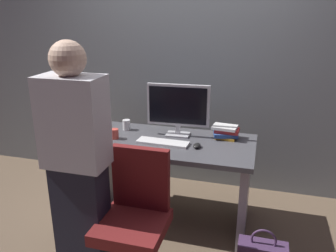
{
  "coord_description": "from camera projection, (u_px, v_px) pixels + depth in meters",
  "views": [
    {
      "loc": [
        0.72,
        -2.6,
        1.8
      ],
      "look_at": [
        0.0,
        -0.05,
        0.9
      ],
      "focal_mm": 36.76,
      "sensor_mm": 36.0,
      "label": 1
    }
  ],
  "objects": [
    {
      "name": "person_at_desk",
      "position": [
        78.0,
        166.0,
        2.22
      ],
      "size": [
        0.4,
        0.24,
        1.64
      ],
      "color": "#262838",
      "rests_on": "ground"
    },
    {
      "name": "cup_near_keyboard",
      "position": [
        115.0,
        134.0,
        2.93
      ],
      "size": [
        0.07,
        0.07,
        0.09
      ],
      "primitive_type": "cylinder",
      "color": "#D84C3F",
      "rests_on": "desk"
    },
    {
      "name": "cup_by_monitor",
      "position": [
        126.0,
        125.0,
        3.15
      ],
      "size": [
        0.07,
        0.07,
        0.09
      ],
      "primitive_type": "cylinder",
      "color": "silver",
      "rests_on": "desk"
    },
    {
      "name": "keyboard",
      "position": [
        163.0,
        142.0,
        2.83
      ],
      "size": [
        0.43,
        0.15,
        0.02
      ],
      "primitive_type": "cube",
      "rotation": [
        0.0,
        0.0,
        -0.04
      ],
      "color": "white",
      "rests_on": "desk"
    },
    {
      "name": "ground_plane",
      "position": [
        169.0,
        218.0,
        3.13
      ],
      "size": [
        9.0,
        9.0,
        0.0
      ],
      "primitive_type": "plane",
      "color": "brown"
    },
    {
      "name": "book_stack",
      "position": [
        226.0,
        132.0,
        2.93
      ],
      "size": [
        0.23,
        0.18,
        0.11
      ],
      "color": "gold",
      "rests_on": "desk"
    },
    {
      "name": "mouse",
      "position": [
        197.0,
        146.0,
        2.75
      ],
      "size": [
        0.06,
        0.1,
        0.03
      ],
      "primitive_type": "ellipsoid",
      "color": "black",
      "rests_on": "desk"
    },
    {
      "name": "desk",
      "position": [
        170.0,
        167.0,
        2.96
      ],
      "size": [
        1.41,
        0.72,
        0.75
      ],
      "color": "#4C4C51",
      "rests_on": "ground"
    },
    {
      "name": "office_chair",
      "position": [
        135.0,
        226.0,
        2.3
      ],
      "size": [
        0.52,
        0.52,
        0.94
      ],
      "color": "black",
      "rests_on": "ground"
    },
    {
      "name": "wall_back",
      "position": [
        192.0,
        41.0,
        3.4
      ],
      "size": [
        6.4,
        0.1,
        3.0
      ],
      "primitive_type": "cube",
      "color": "gray",
      "rests_on": "ground"
    },
    {
      "name": "monitor",
      "position": [
        178.0,
        107.0,
        2.93
      ],
      "size": [
        0.54,
        0.15,
        0.46
      ],
      "color": "silver",
      "rests_on": "desk"
    }
  ]
}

